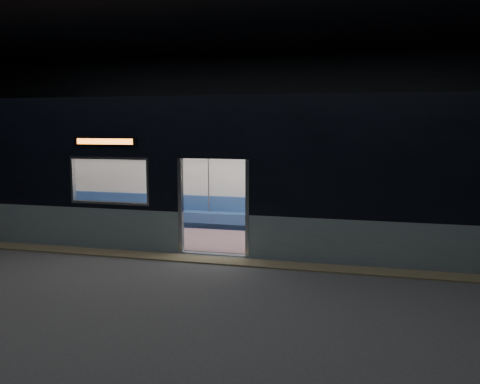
% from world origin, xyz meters
% --- Properties ---
extents(station_floor, '(24.00, 14.00, 0.01)m').
position_xyz_m(station_floor, '(0.00, 0.00, -0.01)').
color(station_floor, '#47494C').
rests_on(station_floor, ground).
extents(station_envelope, '(24.00, 14.00, 5.00)m').
position_xyz_m(station_envelope, '(0.00, 0.00, 3.66)').
color(station_envelope, black).
rests_on(station_envelope, station_floor).
extents(tactile_strip, '(22.80, 0.50, 0.03)m').
position_xyz_m(tactile_strip, '(0.00, 0.55, 0.01)').
color(tactile_strip, '#8C7F59').
rests_on(tactile_strip, station_floor).
extents(metro_car, '(18.00, 3.04, 3.35)m').
position_xyz_m(metro_car, '(-0.00, 2.54, 1.85)').
color(metro_car, '#8DA1A8').
rests_on(metro_car, station_floor).
extents(passenger, '(0.42, 0.69, 1.35)m').
position_xyz_m(passenger, '(3.22, 3.55, 0.79)').
color(passenger, black).
rests_on(passenger, metro_car).
extents(handbag, '(0.31, 0.28, 0.13)m').
position_xyz_m(handbag, '(3.23, 3.33, 0.67)').
color(handbag, black).
rests_on(handbag, passenger).
extents(transit_map, '(1.07, 0.03, 0.70)m').
position_xyz_m(transit_map, '(5.00, 3.85, 1.50)').
color(transit_map, white).
rests_on(transit_map, metro_car).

